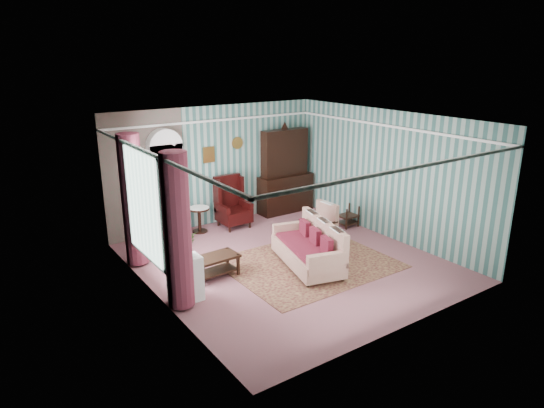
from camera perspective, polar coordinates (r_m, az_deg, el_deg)
floor at (r=9.97m, az=1.92°, el=-6.83°), size 6.00×6.00×0.00m
room_shell at (r=9.12m, az=-1.74°, el=4.20°), size 5.53×6.02×2.91m
bookcase at (r=11.32m, az=-12.19°, el=1.80°), size 0.80×0.28×2.24m
dresser_hutch at (r=12.74m, az=1.61°, el=4.20°), size 1.50×0.56×2.36m
wingback_left at (r=11.03m, az=-12.44°, el=-1.33°), size 0.76×0.80×1.25m
wingback_right at (r=11.75m, az=-4.55°, el=0.20°), size 0.76×0.80×1.25m
seated_woman at (r=11.04m, az=-12.43°, el=-1.50°), size 0.44×0.40×1.18m
round_side_table at (r=11.60m, az=-8.52°, el=-1.86°), size 0.50×0.50×0.60m
nest_table at (r=12.00m, az=8.90°, el=-1.37°), size 0.45×0.38×0.54m
plant_stand at (r=8.47m, az=-10.16°, el=-8.72°), size 0.55×0.35×0.80m
rug at (r=9.92m, az=4.36°, el=-6.97°), size 3.20×2.60×0.01m
sofa at (r=9.57m, az=4.19°, el=-4.29°), size 1.55×2.11×1.12m
floral_armchair at (r=10.85m, az=5.46°, el=-1.72°), size 0.78×0.75×1.10m
coffee_table at (r=9.31m, az=-6.67°, el=-7.32°), size 0.90×0.53×0.43m
potted_plant_a at (r=8.16m, az=-10.43°, el=-4.90°), size 0.50×0.46×0.47m
potted_plant_b at (r=8.34m, az=-10.49°, el=-4.17°), size 0.32×0.27×0.53m
potted_plant_c at (r=8.29m, az=-11.18°, el=-4.90°), size 0.27×0.27×0.38m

